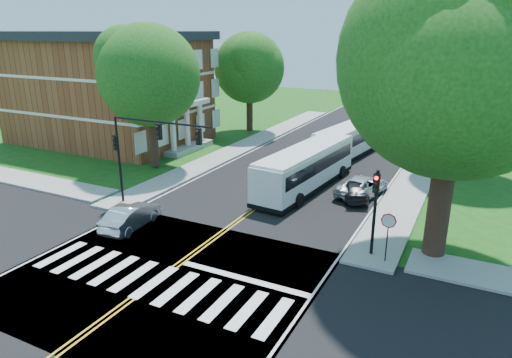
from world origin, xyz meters
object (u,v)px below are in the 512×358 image
Objects in this scene: signal_ne at (375,202)px; hatchback at (131,216)px; dark_sedan at (355,190)px; bus_lead at (306,167)px; bus_follow at (351,140)px; signal_nw at (146,143)px; suv at (362,186)px.

hatchback is at bearing -168.45° from signal_ne.
signal_ne is at bearing 89.56° from dark_sedan.
bus_lead reaches higher than bus_follow.
signal_nw is 20.26m from bus_follow.
signal_nw is at bearing -179.95° from signal_ne.
bus_lead is at bearing 17.58° from suv.
signal_nw is 14.82m from suv.
signal_ne reaches higher than bus_follow.
suv is (3.62, -9.74, -0.82)m from bus_follow.
signal_ne is 1.04× the size of hatchback.
bus_lead is 3.89m from dark_sedan.
signal_ne reaches higher than suv.
bus_follow is 11.24m from dark_sedan.
dark_sedan is at bearing 177.80° from bus_lead.
signal_nw is 14.08m from dark_sedan.
suv is at bearing -127.69° from dark_sedan.
signal_ne is at bearing -174.50° from hatchback.
suv is (11.38, 8.76, -3.69)m from signal_nw.
bus_lead is 10.20m from bus_follow.
suv is at bearing -168.12° from bus_lead.
signal_ne is 10.74m from bus_lead.
dark_sedan is at bearing 35.14° from signal_nw.
suv is (4.01, 0.45, -0.90)m from bus_lead.
signal_ne is 8.67m from dark_sedan.
bus_follow is at bearing 67.26° from signal_nw.
dark_sedan is (11.09, 7.81, -3.78)m from signal_nw.
bus_lead is at bearing 128.86° from signal_ne.
hatchback is 0.87× the size of suv.
bus_lead is 4.13m from suv.
hatchback is at bearing -72.88° from signal_nw.
bus_lead is (7.37, 8.31, -2.79)m from signal_nw.
suv is at bearing 107.03° from signal_ne.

